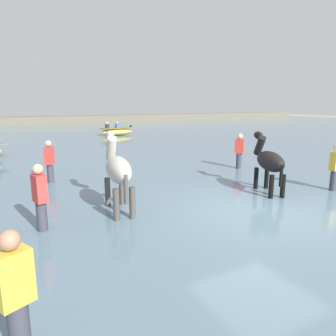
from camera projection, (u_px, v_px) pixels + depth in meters
name	position (u px, v px, depth m)	size (l,w,h in m)	color
ground_plane	(261.00, 224.00, 7.21)	(120.00, 120.00, 0.00)	gray
water_surface	(117.00, 155.00, 15.78)	(90.00, 90.00, 0.29)	slate
horse_lead_pinto	(118.00, 171.00, 7.06)	(0.69, 1.93, 2.09)	beige
horse_trailing_black	(269.00, 162.00, 8.57)	(0.91, 1.76, 1.93)	black
boat_mid_outer	(117.00, 131.00, 23.99)	(2.77, 1.38, 1.05)	gold
person_wading_close	(17.00, 304.00, 2.96)	(0.37, 0.31, 1.63)	#383842
person_onlooker_right	(335.00, 171.00, 8.81)	(0.33, 0.21, 1.63)	#383842
person_wading_mid	(239.00, 154.00, 11.78)	(0.35, 0.38, 1.63)	#383842
person_onlooker_left	(41.00, 203.00, 6.00)	(0.27, 0.36, 1.63)	#383842
person_spectator_far	(50.00, 165.00, 9.70)	(0.34, 0.38, 1.63)	#383842
far_shoreline	(47.00, 121.00, 36.93)	(80.00, 2.40, 1.20)	#605B4C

